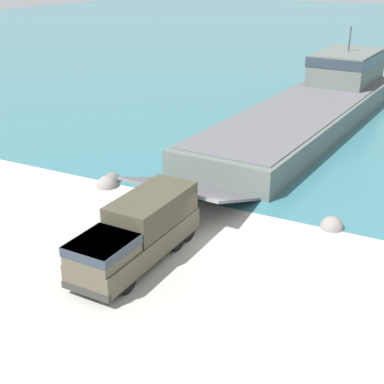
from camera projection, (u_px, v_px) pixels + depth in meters
ground_plane at (227, 239)px, 27.90m from camera, size 240.00×240.00×0.00m
landing_craft at (318, 100)px, 48.34m from camera, size 10.03×38.42×7.47m
military_truck at (138, 232)px, 25.30m from camera, size 2.71×8.00×2.99m
soldier_on_ramp at (111, 218)px, 27.76m from camera, size 0.36×0.49×1.79m
cargo_crate at (106, 259)px, 25.34m from camera, size 0.99×1.05×0.69m
shoreline_rock_a at (107, 186)px, 34.44m from camera, size 1.40×1.40×1.40m
shoreline_rock_b at (332, 228)px, 29.08m from camera, size 1.29×1.29×1.29m
shoreline_rock_c at (112, 181)px, 35.32m from camera, size 1.14×1.14×1.14m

